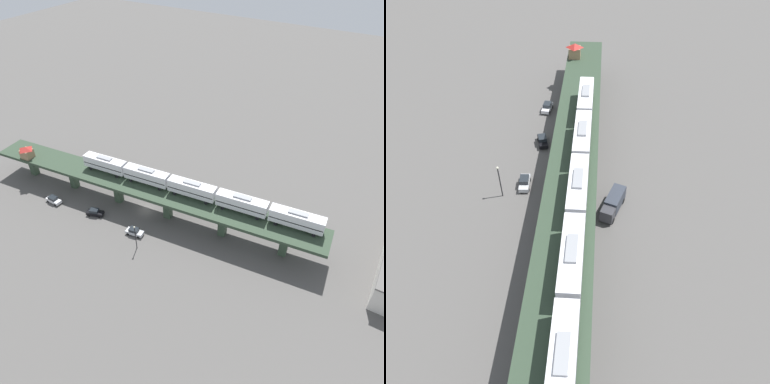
# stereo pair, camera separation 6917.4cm
# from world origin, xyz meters

# --- Properties ---
(ground_plane) EXTENTS (400.00, 400.00, 0.00)m
(ground_plane) POSITION_xyz_m (0.00, 0.00, 0.00)
(ground_plane) COLOR #514F4C
(elevated_viaduct) EXTENTS (16.72, 92.38, 7.72)m
(elevated_viaduct) POSITION_xyz_m (0.02, -0.18, 6.63)
(elevated_viaduct) COLOR #2C3D2C
(elevated_viaduct) RESTS_ON ground
(subway_train) EXTENTS (8.47, 62.40, 4.45)m
(subway_train) POSITION_xyz_m (-2.55, 12.51, 10.26)
(subway_train) COLOR silver
(subway_train) RESTS_ON elevated_viaduct
(signal_hut) EXTENTS (3.50, 3.50, 3.40)m
(signal_hut) POSITION_xyz_m (5.70, -36.06, 9.52)
(signal_hut) COLOR #8C7251
(signal_hut) RESTS_ON elevated_viaduct
(street_car_white) EXTENTS (2.09, 4.47, 1.89)m
(street_car_white) POSITION_xyz_m (10.32, -23.36, 0.94)
(street_car_white) COLOR silver
(street_car_white) RESTS_ON ground
(street_car_black) EXTENTS (3.20, 4.75, 1.89)m
(street_car_black) POSITION_xyz_m (8.53, -10.23, 0.94)
(street_car_black) COLOR black
(street_car_black) RESTS_ON ground
(street_car_silver) EXTENTS (2.45, 4.62, 1.89)m
(street_car_silver) POSITION_xyz_m (9.01, 3.00, 0.94)
(street_car_silver) COLOR #B7BABF
(street_car_silver) RESTS_ON ground
(delivery_truck) EXTENTS (4.07, 7.54, 3.20)m
(delivery_truck) POSITION_xyz_m (-7.85, 6.75, 1.76)
(delivery_truck) COLOR #333338
(delivery_truck) RESTS_ON ground
(street_lamp) EXTENTS (0.44, 0.44, 6.94)m
(street_lamp) POSITION_xyz_m (12.37, 6.22, 4.11)
(street_lamp) COLOR black
(street_lamp) RESTS_ON ground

